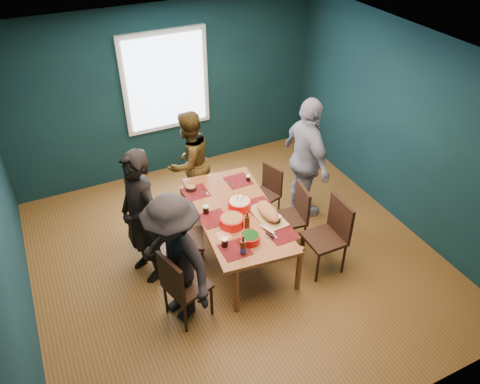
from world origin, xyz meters
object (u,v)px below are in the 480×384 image
Objects in this scene: chair_right_mid at (295,212)px; person_back at (189,162)px; chair_right_far at (268,189)px; person_right at (307,160)px; chair_right_near at (332,231)px; chair_left_near at (180,283)px; person_far_left at (141,218)px; bowl_herbs at (250,238)px; chair_left_far at (145,216)px; dining_table at (237,216)px; bowl_dumpling at (240,204)px; chair_left_mid at (178,234)px; cutting_board at (268,213)px; person_near_left at (175,260)px; bowl_salad at (232,221)px.

chair_right_mid is 1.69m from person_back.
chair_right_far is 0.45× the size of person_right.
person_back is 1.66m from person_right.
person_right is (0.30, 1.10, 0.33)m from chair_right_near.
person_right reaches higher than chair_left_near.
bowl_herbs is (1.06, -0.75, -0.11)m from person_far_left.
person_back reaches higher than chair_left_far.
chair_right_near reaches higher than dining_table.
chair_right_near is (0.22, -1.25, 0.10)m from chair_right_far.
chair_right_mid is at bearing -28.12° from chair_left_far.
dining_table is 6.71× the size of bowl_dumpling.
chair_left_mid reaches higher than bowl_herbs.
cutting_board is at bearing 54.69° from person_far_left.
chair_left_mid is at bearing -71.86° from chair_left_far.
dining_table is 1.19m from chair_right_near.
person_far_left is 1.30m from bowl_herbs.
person_back reaches higher than chair_left_near.
person_near_left reaches higher than chair_right_mid.
person_far_left is at bearing 170.44° from person_near_left.
person_near_left is at bearing -164.59° from chair_right_far.
person_near_left reaches higher than bowl_salad.
person_near_left is (-0.00, 0.10, 0.26)m from chair_left_near.
chair_right_mid is 0.51× the size of person_far_left.
cutting_board is (0.30, -0.26, 0.14)m from dining_table.
person_right is at bearing 9.06° from chair_left_near.
chair_left_near is 0.95m from person_far_left.
bowl_salad is at bearing -157.63° from chair_right_far.
dining_table is at bearing 136.13° from cutting_board.
chair_left_mid reaches higher than chair_right_far.
person_back is at bearing 134.96° from person_near_left.
person_right is 7.70× the size of bowl_herbs.
person_far_left reaches higher than chair_right_mid.
chair_right_far is at bearing 102.86° from person_near_left.
chair_right_mid reaches higher than chair_left_far.
person_back is at bearing 118.58° from person_far_left.
person_back reaches higher than dining_table.
person_right is at bearing 125.52° from person_back.
dining_table is 0.77m from chair_left_mid.
dining_table is at bearing -161.01° from chair_right_far.
chair_left_far is 2.42m from chair_right_near.
person_near_left is at bearing -149.28° from bowl_dumpling.
chair_right_near reaches higher than cutting_board.
bowl_herbs is (0.92, 0.02, -0.05)m from person_near_left.
chair_left_far is at bearing 130.71° from chair_left_mid.
chair_left_far is 1.03× the size of chair_right_far.
chair_right_near is (1.98, -0.00, 0.02)m from chair_left_near.
chair_right_near is 1.09m from bowl_herbs.
chair_left_near is 1.00m from bowl_salad.
cutting_board is (-0.45, -0.81, 0.31)m from chair_right_far.
dining_table is at bearing 52.02° from bowl_salad.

